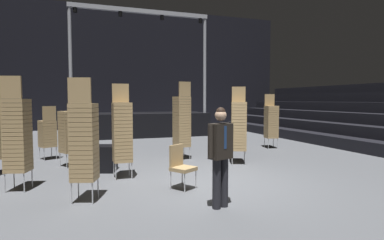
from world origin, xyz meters
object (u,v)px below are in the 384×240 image
object	(u,v)px
man_with_tie	(221,151)
chair_stack_aisle_left	(84,140)
loose_chair_near_man	(181,164)
equipment_road_case	(99,158)
chair_stack_front_left	(182,121)
chair_stack_rear_centre	(69,131)
chair_stack_aisle_right	(17,134)
chair_stack_rear_left	(271,121)
chair_stack_rear_right	(120,133)
stage_riser	(139,122)
chair_stack_mid_left	(239,125)
chair_stack_mid_right	(122,131)
chair_stack_front_right	(47,133)

from	to	relation	value
man_with_tie	chair_stack_aisle_left	world-z (taller)	chair_stack_aisle_left
loose_chair_near_man	equipment_road_case	bearing A→B (deg)	-88.84
man_with_tie	loose_chair_near_man	xyz separation A→B (m)	(-0.31, 1.38, -0.48)
chair_stack_front_left	chair_stack_rear_centre	bearing A→B (deg)	167.37
chair_stack_front_left	chair_stack_aisle_right	world-z (taller)	chair_stack_front_left
chair_stack_rear_left	loose_chair_near_man	size ratio (longest dim) A/B	2.26
man_with_tie	chair_stack_front_left	size ratio (longest dim) A/B	0.72
chair_stack_front_left	chair_stack_rear_right	xyz separation A→B (m)	(-1.88, 0.51, -0.38)
stage_riser	chair_stack_aisle_right	distance (m)	10.23
chair_stack_mid_left	chair_stack_rear_left	xyz separation A→B (m)	(2.64, 2.35, -0.08)
man_with_tie	chair_stack_rear_left	xyz separation A→B (m)	(4.76, 5.76, 0.06)
stage_riser	chair_stack_mid_right	bearing A→B (deg)	-102.15
chair_stack_rear_left	chair_stack_aisle_right	distance (m)	9.00
chair_stack_mid_right	equipment_road_case	distance (m)	1.35
stage_riser	chair_stack_rear_right	distance (m)	6.78
chair_stack_rear_left	loose_chair_near_man	bearing A→B (deg)	49.35
stage_riser	chair_stack_rear_right	xyz separation A→B (m)	(-1.71, -6.56, 0.14)
stage_riser	loose_chair_near_man	distance (m)	10.39
chair_stack_rear_right	loose_chair_near_man	bearing A→B (deg)	-79.41
chair_stack_rear_right	equipment_road_case	bearing A→B (deg)	-118.84
chair_stack_front_right	chair_stack_rear_right	bearing A→B (deg)	-47.49
chair_stack_aisle_right	equipment_road_case	size ratio (longest dim) A/B	2.66
man_with_tie	chair_stack_front_right	world-z (taller)	man_with_tie
equipment_road_case	chair_stack_aisle_left	bearing A→B (deg)	-98.14
chair_stack_aisle_left	loose_chair_near_man	bearing A→B (deg)	23.97
chair_stack_rear_left	equipment_road_case	bearing A→B (deg)	25.64
chair_stack_rear_left	equipment_road_case	size ratio (longest dim) A/B	2.37
chair_stack_aisle_left	chair_stack_aisle_right	world-z (taller)	chair_stack_aisle_right
chair_stack_rear_left	chair_stack_aisle_right	bearing A→B (deg)	30.54
stage_riser	equipment_road_case	world-z (taller)	stage_riser
stage_riser	chair_stack_mid_left	world-z (taller)	stage_riser
chair_stack_rear_left	chair_stack_front_right	bearing A→B (deg)	6.76
chair_stack_mid_right	chair_stack_rear_right	xyz separation A→B (m)	(0.22, 2.41, -0.29)
man_with_tie	equipment_road_case	distance (m)	4.22
chair_stack_rear_left	chair_stack_aisle_left	world-z (taller)	chair_stack_aisle_left
chair_stack_front_right	chair_stack_rear_centre	xyz separation A→B (m)	(0.70, -1.36, 0.17)
man_with_tie	chair_stack_aisle_right	world-z (taller)	chair_stack_aisle_right
chair_stack_front_left	chair_stack_aisle_left	distance (m)	4.60
chair_stack_mid_right	man_with_tie	bearing A→B (deg)	114.96
man_with_tie	chair_stack_rear_right	distance (m)	5.30
chair_stack_rear_right	chair_stack_aisle_right	size ratio (longest dim) A/B	0.72
chair_stack_front_right	equipment_road_case	xyz separation A→B (m)	(1.46, -2.30, -0.51)
chair_stack_rear_centre	equipment_road_case	bearing A→B (deg)	-171.57
chair_stack_front_right	chair_stack_mid_left	world-z (taller)	chair_stack_mid_left
stage_riser	loose_chair_near_man	size ratio (longest dim) A/B	7.54
chair_stack_front_left	chair_stack_mid_left	bearing A→B (deg)	-54.88
chair_stack_front_right	chair_stack_aisle_left	world-z (taller)	chair_stack_aisle_left
man_with_tie	chair_stack_rear_left	size ratio (longest dim) A/B	0.83
equipment_road_case	chair_stack_front_right	bearing A→B (deg)	122.33
chair_stack_rear_right	chair_stack_mid_left	bearing A→B (deg)	-30.29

